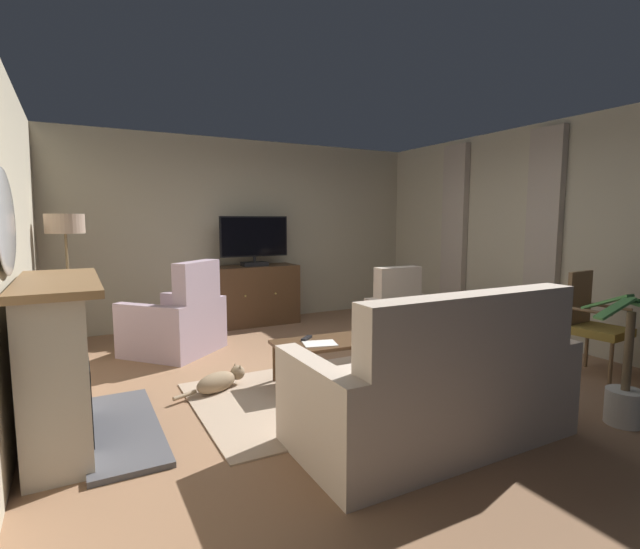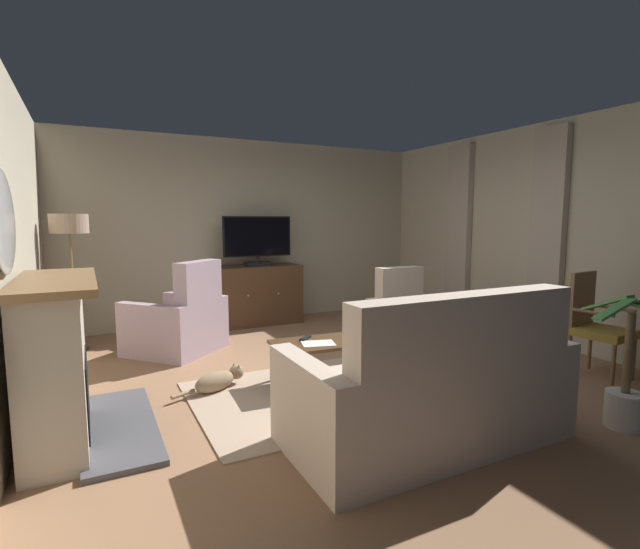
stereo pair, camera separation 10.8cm
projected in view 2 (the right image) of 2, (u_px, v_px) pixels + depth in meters
ground_plane at (345, 374)px, 4.68m from camera, size 6.13×6.23×0.04m
wall_back at (252, 231)px, 7.06m from camera, size 6.13×0.10×2.71m
wall_left at (0, 245)px, 3.26m from camera, size 0.10×6.23×2.71m
wall_right_with_window at (541, 234)px, 5.78m from camera, size 0.10×6.23×2.71m
curtain_panel_near at (548, 223)px, 5.56m from camera, size 0.10×0.44×2.28m
curtain_panel_far at (459, 223)px, 6.89m from camera, size 0.10×0.44×2.28m
rug_central at (332, 391)px, 4.16m from camera, size 2.42×1.63×0.01m
fireplace at (59, 365)px, 3.19m from camera, size 0.85×1.41×1.14m
wall_mirror_oval at (4, 222)px, 2.96m from camera, size 0.06×0.93×0.68m
tv_cabinet at (257, 296)px, 6.84m from camera, size 1.26×0.56×0.87m
television at (257, 240)px, 6.69m from camera, size 1.01×0.20×0.72m
coffee_table at (330, 345)px, 4.37m from camera, size 1.11×0.59×0.40m
tv_remote at (305, 338)px, 4.41m from camera, size 0.16×0.15×0.02m
folded_newspaper at (318, 343)px, 4.25m from camera, size 0.35×0.29×0.01m
sofa_floral at (432, 393)px, 3.17m from camera, size 1.95×0.95×1.09m
armchair_in_far_corner at (413, 326)px, 5.35m from camera, size 0.87×0.89×0.97m
armchair_by_fireplace at (179, 324)px, 5.38m from camera, size 1.26×1.26×1.07m
side_chair_tucked_against_wall at (596, 323)px, 4.52m from camera, size 0.48×0.51×1.02m
potted_plant_small_fern_corner at (626, 393)px, 3.42m from camera, size 0.86×0.71×0.99m
cat at (218, 380)px, 4.17m from camera, size 0.70×0.32×0.20m
floor_lamp at (70, 234)px, 5.31m from camera, size 0.41×0.41×1.60m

